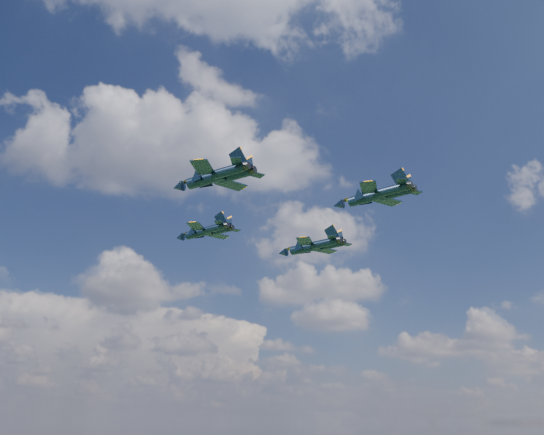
{
  "coord_description": "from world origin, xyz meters",
  "views": [
    {
      "loc": [
        -9.15,
        -89.38,
        18.12
      ],
      "look_at": [
        -3.75,
        7.92,
        56.01
      ],
      "focal_mm": 35.0,
      "sensor_mm": 36.0,
      "label": 1
    }
  ],
  "objects_px": {
    "jet_lead": "(198,233)",
    "jet_right": "(304,248)",
    "jet_left": "(204,179)",
    "jet_slot": "(365,198)"
  },
  "relations": [
    {
      "from": "jet_left",
      "to": "jet_right",
      "type": "height_order",
      "value": "jet_left"
    },
    {
      "from": "jet_left",
      "to": "jet_slot",
      "type": "height_order",
      "value": "jet_left"
    },
    {
      "from": "jet_right",
      "to": "jet_slot",
      "type": "distance_m",
      "value": 29.25
    },
    {
      "from": "jet_lead",
      "to": "jet_left",
      "type": "height_order",
      "value": "jet_left"
    },
    {
      "from": "jet_left",
      "to": "jet_lead",
      "type": "bearing_deg",
      "value": 40.9
    },
    {
      "from": "jet_lead",
      "to": "jet_right",
      "type": "height_order",
      "value": "jet_lead"
    },
    {
      "from": "jet_lead",
      "to": "jet_slot",
      "type": "distance_m",
      "value": 38.36
    },
    {
      "from": "jet_slot",
      "to": "jet_lead",
      "type": "bearing_deg",
      "value": 94.83
    },
    {
      "from": "jet_lead",
      "to": "jet_left",
      "type": "relative_size",
      "value": 0.89
    },
    {
      "from": "jet_lead",
      "to": "jet_slot",
      "type": "bearing_deg",
      "value": -88.34
    }
  ]
}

